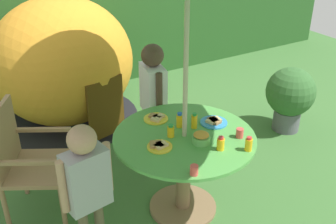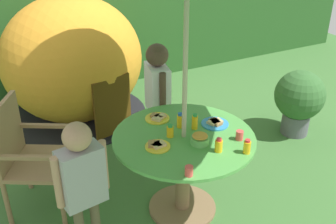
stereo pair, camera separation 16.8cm
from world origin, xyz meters
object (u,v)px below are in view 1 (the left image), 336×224
child_in_grey_shirt (86,180)px  juice_bottle_center_front (194,121)px  dome_tent (63,62)px  plate_front_edge (159,146)px  snack_bowl (201,138)px  juice_bottle_far_right (249,144)px  garden_table (184,159)px  juice_bottle_near_left (171,131)px  child_in_white_shirt (153,90)px  juice_bottle_center_back (221,144)px  plate_mid_left (156,118)px  cup_far (240,133)px  potted_plant (290,95)px  juice_bottle_far_left (180,120)px  cup_near (194,170)px  wooden_chair (24,158)px  plate_near_right (214,122)px

child_in_grey_shirt → juice_bottle_center_front: (0.98, 0.20, 0.07)m
dome_tent → plate_front_edge: (0.07, -2.10, 0.02)m
snack_bowl → juice_bottle_far_right: 0.35m
garden_table → dome_tent: 2.09m
juice_bottle_far_right → juice_bottle_center_front: bearing=108.5°
garden_table → juice_bottle_near_left: bearing=155.2°
juice_bottle_near_left → child_in_white_shirt: bearing=71.7°
garden_table → juice_bottle_center_back: bearing=-67.5°
garden_table → snack_bowl: bearing=-69.1°
child_in_white_shirt → plate_mid_left: child_in_white_shirt is taller
juice_bottle_center_front → cup_far: bearing=-53.5°
plate_mid_left → garden_table: bearing=-79.5°
snack_bowl → juice_bottle_center_front: 0.22m
child_in_grey_shirt → juice_bottle_far_right: size_ratio=10.06×
potted_plant → juice_bottle_far_left: 1.77m
potted_plant → cup_far: bearing=-150.8°
juice_bottle_far_right → cup_near: size_ratio=1.59×
dome_tent → juice_bottle_center_back: (0.44, -2.35, 0.06)m
juice_bottle_far_right → cup_far: juice_bottle_far_right is taller
garden_table → juice_bottle_far_left: bearing=73.1°
potted_plant → plate_mid_left: (-1.79, -0.20, 0.31)m
wooden_chair → juice_bottle_center_back: bearing=-97.5°
cup_near → plate_front_edge: bearing=95.3°
wooden_chair → potted_plant: size_ratio=1.32×
juice_bottle_near_left → juice_bottle_center_front: juice_bottle_center_front is taller
potted_plant → juice_bottle_far_left: juice_bottle_far_left is taller
child_in_white_shirt → child_in_grey_shirt: (-0.99, -0.89, -0.06)m
potted_plant → child_in_white_shirt: size_ratio=0.61×
child_in_grey_shirt → juice_bottle_center_front: 1.00m
wooden_chair → child_in_white_shirt: bearing=-54.1°
dome_tent → juice_bottle_far_right: size_ratio=18.06×
snack_bowl → plate_near_right: 0.32m
plate_front_edge → juice_bottle_near_left: bearing=30.4°
juice_bottle_far_left → dome_tent: bearing=100.6°
cup_far → juice_bottle_near_left: bearing=148.3°
wooden_chair → cup_near: (0.89, -1.06, 0.22)m
child_in_grey_shirt → juice_bottle_near_left: child_in_grey_shirt is taller
child_in_grey_shirt → juice_bottle_center_front: bearing=2.5°
potted_plant → plate_front_edge: plate_front_edge is taller
cup_far → plate_front_edge: bearing=162.7°
child_in_white_shirt → snack_bowl: size_ratio=8.76×
plate_mid_left → cup_far: size_ratio=2.76×
plate_front_edge → cup_near: size_ratio=2.69×
dome_tent → juice_bottle_far_right: (0.61, -2.46, 0.06)m
snack_bowl → plate_mid_left: bearing=103.7°
garden_table → plate_near_right: (0.31, 0.05, 0.23)m
juice_bottle_center_back → cup_near: (-0.33, -0.15, -0.01)m
potted_plant → cup_far: (-1.38, -0.77, 0.33)m
juice_bottle_far_right → cup_far: 0.18m
child_in_grey_shirt → juice_bottle_near_left: size_ratio=10.74×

